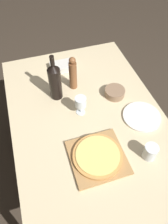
% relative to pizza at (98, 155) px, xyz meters
% --- Properties ---
extents(ground_plane, '(12.00, 12.00, 0.00)m').
position_rel_pizza_xyz_m(ground_plane, '(0.04, 0.25, -0.76)').
color(ground_plane, '#382D23').
extents(dining_table, '(0.98, 1.55, 0.73)m').
position_rel_pizza_xyz_m(dining_table, '(0.04, 0.25, -0.11)').
color(dining_table, '#CCB78E').
rests_on(dining_table, ground_plane).
extents(cutting_board, '(0.30, 0.30, 0.02)m').
position_rel_pizza_xyz_m(cutting_board, '(0.00, 0.00, -0.02)').
color(cutting_board, '#A87A47').
rests_on(cutting_board, dining_table).
extents(pizza, '(0.28, 0.28, 0.02)m').
position_rel_pizza_xyz_m(pizza, '(0.00, 0.00, 0.00)').
color(pizza, '#C68947').
rests_on(pizza, cutting_board).
extents(wine_bottle, '(0.08, 0.08, 0.34)m').
position_rel_pizza_xyz_m(wine_bottle, '(-0.11, 0.53, 0.11)').
color(wine_bottle, black).
rests_on(wine_bottle, dining_table).
extents(pepper_mill, '(0.05, 0.05, 0.26)m').
position_rel_pizza_xyz_m(pepper_mill, '(0.03, 0.59, 0.09)').
color(pepper_mill, brown).
rests_on(pepper_mill, dining_table).
extents(wine_glass, '(0.07, 0.07, 0.13)m').
position_rel_pizza_xyz_m(wine_glass, '(0.01, 0.35, 0.07)').
color(wine_glass, silver).
rests_on(wine_glass, dining_table).
extents(small_bowl, '(0.14, 0.14, 0.05)m').
position_rel_pizza_xyz_m(small_bowl, '(0.28, 0.42, -0.00)').
color(small_bowl, '#84664C').
rests_on(small_bowl, dining_table).
extents(drinking_tumbler, '(0.08, 0.08, 0.09)m').
position_rel_pizza_xyz_m(drinking_tumbler, '(0.28, -0.08, 0.02)').
color(drinking_tumbler, silver).
rests_on(drinking_tumbler, dining_table).
extents(dinner_plate, '(0.24, 0.24, 0.01)m').
position_rel_pizza_xyz_m(dinner_plate, '(0.37, 0.19, -0.02)').
color(dinner_plate, silver).
rests_on(dinner_plate, dining_table).
extents(food_container, '(0.17, 0.12, 0.05)m').
position_rel_pizza_xyz_m(food_container, '(-0.01, 0.81, -0.01)').
color(food_container, beige).
rests_on(food_container, dining_table).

